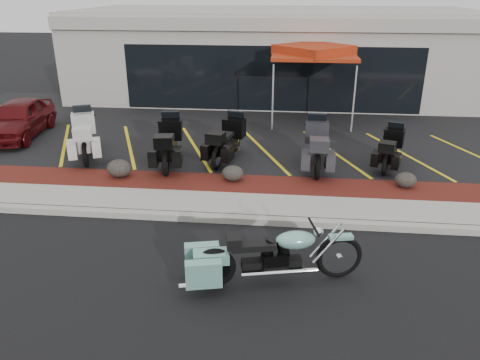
# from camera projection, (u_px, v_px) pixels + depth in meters

# --- Properties ---
(ground) EXTENTS (90.00, 90.00, 0.00)m
(ground) POSITION_uv_depth(u_px,v_px,m) (248.00, 243.00, 9.81)
(ground) COLOR black
(ground) RESTS_ON ground
(curb) EXTENTS (24.00, 0.25, 0.15)m
(curb) POSITION_uv_depth(u_px,v_px,m) (251.00, 220.00, 10.61)
(curb) COLOR gray
(curb) RESTS_ON ground
(sidewalk) EXTENTS (24.00, 1.20, 0.15)m
(sidewalk) POSITION_uv_depth(u_px,v_px,m) (254.00, 206.00, 11.25)
(sidewalk) COLOR gray
(sidewalk) RESTS_ON ground
(mulch_bed) EXTENTS (24.00, 1.20, 0.16)m
(mulch_bed) POSITION_uv_depth(u_px,v_px,m) (257.00, 186.00, 12.35)
(mulch_bed) COLOR #3E140E
(mulch_bed) RESTS_ON ground
(upper_lot) EXTENTS (26.00, 9.60, 0.15)m
(upper_lot) POSITION_uv_depth(u_px,v_px,m) (267.00, 129.00, 17.31)
(upper_lot) COLOR black
(upper_lot) RESTS_ON ground
(dealership_building) EXTENTS (18.00, 8.16, 4.00)m
(dealership_building) POSITION_uv_depth(u_px,v_px,m) (275.00, 53.00, 22.32)
(dealership_building) COLOR gray
(dealership_building) RESTS_ON ground
(boulder_left) EXTENTS (0.68, 0.57, 0.48)m
(boulder_left) POSITION_uv_depth(u_px,v_px,m) (119.00, 168.00, 12.69)
(boulder_left) COLOR black
(boulder_left) RESTS_ON mulch_bed
(boulder_mid) EXTENTS (0.58, 0.49, 0.41)m
(boulder_mid) POSITION_uv_depth(u_px,v_px,m) (233.00, 173.00, 12.45)
(boulder_mid) COLOR black
(boulder_mid) RESTS_ON mulch_bed
(boulder_right) EXTENTS (0.55, 0.46, 0.39)m
(boulder_right) POSITION_uv_depth(u_px,v_px,m) (406.00, 180.00, 12.05)
(boulder_right) COLOR black
(boulder_right) RESTS_ON mulch_bed
(hero_cruiser) EXTENTS (3.32, 1.51, 1.13)m
(hero_cruiser) POSITION_uv_depth(u_px,v_px,m) (340.00, 251.00, 8.43)
(hero_cruiser) COLOR #6BA799
(hero_cruiser) RESTS_ON ground
(touring_white) EXTENTS (1.79, 2.60, 1.41)m
(touring_white) POSITION_uv_depth(u_px,v_px,m) (84.00, 127.00, 14.79)
(touring_white) COLOR silver
(touring_white) RESTS_ON upper_lot
(touring_black_front) EXTENTS (1.23, 2.49, 1.39)m
(touring_black_front) POSITION_uv_depth(u_px,v_px,m) (171.00, 133.00, 14.20)
(touring_black_front) COLOR black
(touring_black_front) RESTS_ON upper_lot
(touring_black_mid) EXTENTS (1.33, 2.39, 1.31)m
(touring_black_mid) POSITION_uv_depth(u_px,v_px,m) (236.00, 131.00, 14.50)
(touring_black_mid) COLOR black
(touring_black_mid) RESTS_ON upper_lot
(touring_grey) EXTENTS (0.95, 2.40, 1.39)m
(touring_grey) POSITION_uv_depth(u_px,v_px,m) (316.00, 136.00, 13.94)
(touring_grey) COLOR #2D2D32
(touring_grey) RESTS_ON upper_lot
(touring_black_rear) EXTENTS (1.37, 2.13, 1.16)m
(touring_black_rear) POSITION_uv_depth(u_px,v_px,m) (394.00, 141.00, 13.88)
(touring_black_rear) COLOR black
(touring_black_rear) RESTS_ON upper_lot
(parked_car) EXTENTS (1.95, 3.90, 1.28)m
(parked_car) POSITION_uv_depth(u_px,v_px,m) (19.00, 118.00, 15.98)
(parked_car) COLOR #4D0B0D
(parked_car) RESTS_ON upper_lot
(traffic_cone) EXTENTS (0.36, 0.36, 0.49)m
(traffic_cone) POSITION_uv_depth(u_px,v_px,m) (241.00, 121.00, 17.21)
(traffic_cone) COLOR #D14706
(traffic_cone) RESTS_ON upper_lot
(popup_canopy) EXTENTS (4.02, 4.02, 2.83)m
(popup_canopy) POSITION_uv_depth(u_px,v_px,m) (314.00, 52.00, 17.21)
(popup_canopy) COLOR silver
(popup_canopy) RESTS_ON upper_lot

